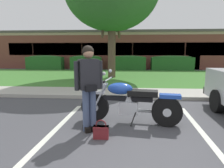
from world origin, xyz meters
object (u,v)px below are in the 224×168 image
Objects in this scene: hedge_center_right at (128,63)px; hedge_center_left at (86,62)px; rider_person at (89,82)px; handbag at (101,131)px; motorcycle at (134,102)px; brick_building at (131,50)px; hedge_left at (45,62)px; hedge_right at (172,63)px.

hedge_center_left is at bearing -180.00° from hedge_center_right.
hedge_center_right is (3.54, 0.00, 0.00)m from hedge_center_left.
rider_person reaches higher than handbag.
motorcycle is 18.16m from brick_building.
motorcycle is 13.95m from hedge_left.
hedge_center_right is 0.84× the size of hedge_right.
motorcycle reaches higher than handbag.
handbag is 13.51m from hedge_right.
motorcycle is 12.02m from hedge_center_right.
rider_person is 0.61× the size of hedge_center_right.
rider_person is at bearing -63.69° from hedge_left.
hedge_center_left is (3.54, -0.00, -0.00)m from hedge_left.
brick_building reaches higher than hedge_center_right.
hedge_center_left is at bearing 106.39° from motorcycle.
hedge_right is at bearing 70.39° from rider_person.
handbag is 0.14× the size of hedge_center_left.
hedge_right is (3.54, -0.00, -0.00)m from hedge_center_right.
rider_person reaches higher than motorcycle.
hedge_left is at bearing 116.31° from rider_person.
hedge_right is at bearing -0.00° from hedge_center_right.
brick_building is (0.36, 18.12, 1.23)m from motorcycle.
rider_person is 0.56× the size of hedge_left.
motorcycle is 12.53m from hedge_center_left.
hedge_center_left reaches higher than motorcycle.
hedge_center_right is (0.00, 12.02, 0.17)m from motorcycle.
rider_person reaches higher than hedge_center_left.
hedge_left is 1.20× the size of hedge_center_left.
brick_building is at bearing 39.37° from hedge_left.
rider_person is 0.51× the size of hedge_right.
hedge_right is (4.17, 12.85, 0.51)m from handbag.
hedge_right is 6.96m from brick_building.
hedge_center_left is 7.08m from hedge_right.
brick_building is at bearing 57.45° from hedge_center_left.
hedge_left is at bearing -180.00° from hedge_center_right.
hedge_right is (4.45, 12.48, -0.34)m from rider_person.
hedge_center_right is at bearing 85.84° from rider_person.
handbag is 0.13× the size of hedge_center_right.
hedge_left is at bearing -140.63° from brick_building.
brick_building reaches higher than hedge_right.
hedge_center_left is 0.10× the size of brick_building.
handbag is at bearing -77.23° from hedge_center_left.
motorcycle is at bearing 27.07° from rider_person.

